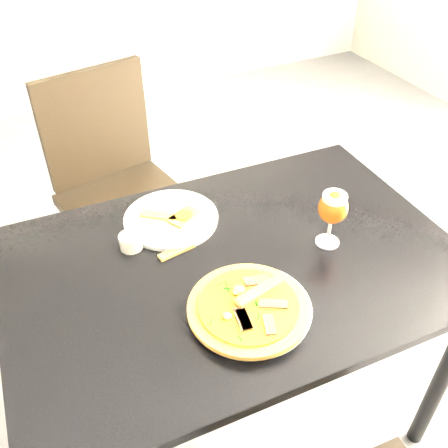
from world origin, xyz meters
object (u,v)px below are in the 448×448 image
dining_table (234,284)px  chair_far (119,187)px  pizza (249,307)px  beer_glass (333,208)px

dining_table → chair_far: 0.80m
dining_table → pizza: size_ratio=4.26×
pizza → beer_glass: size_ratio=1.73×
chair_far → beer_glass: size_ratio=5.83×
dining_table → pizza: pizza is taller
dining_table → chair_far: chair_far is taller
dining_table → beer_glass: (0.26, -0.05, 0.21)m
pizza → beer_glass: bearing=22.4°
dining_table → beer_glass: size_ratio=7.38×
pizza → beer_glass: beer_glass is taller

